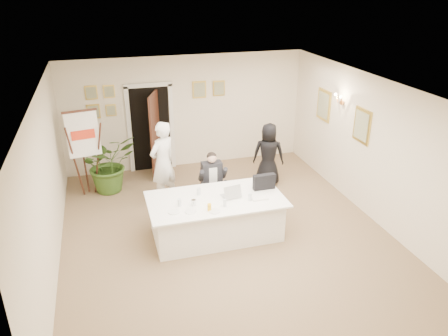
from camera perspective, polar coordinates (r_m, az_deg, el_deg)
name	(u,v)px	position (r m, az deg, el deg)	size (l,w,h in m)	color
floor	(225,233)	(8.44, 0.16, -8.45)	(7.00, 7.00, 0.00)	brown
ceiling	(225,88)	(7.34, 0.18, 10.39)	(6.00, 7.00, 0.02)	white
wall_back	(186,112)	(10.99, -5.00, 7.28)	(6.00, 0.10, 2.80)	white
wall_front	(316,289)	(4.99, 11.96, -15.22)	(6.00, 0.10, 2.80)	white
wall_left	(47,186)	(7.59, -22.15, -2.21)	(0.10, 7.00, 2.80)	white
wall_right	(372,149)	(9.04, 18.77, 2.40)	(0.10, 7.00, 2.80)	white
doorway	(152,131)	(10.80, -9.34, 4.77)	(1.14, 0.86, 2.20)	black
pictures_back_wall	(153,97)	(10.73, -9.29, 9.14)	(3.40, 0.06, 0.80)	gold
pictures_right_wall	(341,115)	(9.86, 15.05, 6.75)	(0.06, 2.20, 0.80)	gold
wall_sconce	(340,99)	(9.73, 14.91, 8.69)	(0.20, 0.30, 0.24)	#CA7F40
conference_table	(216,217)	(8.18, -1.05, -6.38)	(2.48, 1.33, 0.78)	white
seated_man	(212,182)	(8.91, -1.52, -1.84)	(0.56, 0.59, 1.30)	black
flip_chart	(85,158)	(9.93, -17.66, 1.29)	(0.69, 0.48, 1.93)	#351A10
standing_man	(163,163)	(9.25, -7.99, 0.65)	(0.66, 0.43, 1.81)	white
standing_woman	(268,154)	(10.12, 5.83, 1.79)	(0.72, 0.47, 1.47)	black
potted_palm	(108,163)	(10.11, -14.86, 0.59)	(1.18, 1.03, 1.31)	#33551C
laptop	(231,189)	(8.02, 0.90, -2.79)	(0.34, 0.36, 0.28)	#B7BABC
laptop_bag	(264,182)	(8.31, 5.26, -1.81)	(0.42, 0.12, 0.30)	black
paper_stack	(260,198)	(8.02, 4.66, -3.86)	(0.30, 0.21, 0.03)	white
plate_left	(174,212)	(7.59, -6.57, -5.71)	(0.20, 0.20, 0.01)	white
plate_mid	(191,211)	(7.58, -4.36, -5.68)	(0.21, 0.21, 0.01)	white
plate_near	(215,211)	(7.56, -1.23, -5.66)	(0.20, 0.20, 0.01)	white
glass_a	(179,203)	(7.75, -5.84, -4.51)	(0.07, 0.07, 0.14)	silver
glass_b	(225,203)	(7.69, 0.11, -4.61)	(0.06, 0.06, 0.14)	silver
glass_c	(250,197)	(7.90, 3.43, -3.81)	(0.06, 0.06, 0.14)	silver
glass_d	(199,191)	(8.11, -3.32, -3.04)	(0.07, 0.07, 0.14)	silver
oj_glass	(209,207)	(7.57, -1.93, -5.15)	(0.07, 0.07, 0.13)	yellow
steel_jug	(194,203)	(7.75, -3.98, -4.53)	(0.08, 0.08, 0.11)	silver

